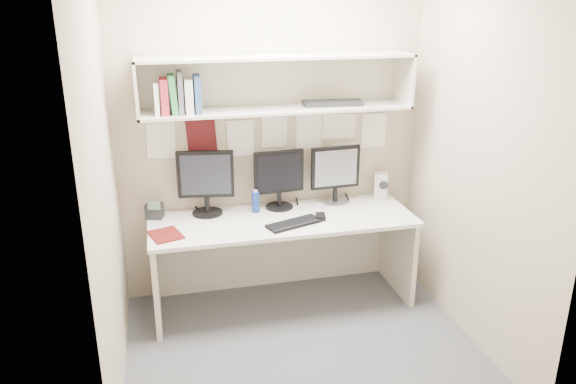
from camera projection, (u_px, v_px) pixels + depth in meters
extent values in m
cube|color=#4A4A4F|center=(304.00, 349.00, 3.91)|extent=(2.40, 2.00, 0.01)
cube|color=tan|center=(272.00, 134.00, 4.39)|extent=(2.40, 0.02, 2.60)
cube|color=tan|center=(363.00, 234.00, 2.56)|extent=(2.40, 0.02, 2.60)
cube|color=tan|center=(103.00, 185.00, 3.21)|extent=(0.02, 2.00, 2.60)
cube|color=tan|center=(479.00, 158.00, 3.74)|extent=(0.02, 2.00, 2.60)
cube|color=silver|center=(283.00, 220.00, 4.25)|extent=(2.00, 0.70, 0.03)
cube|color=beige|center=(274.00, 246.00, 4.68)|extent=(1.96, 0.02, 0.70)
cube|color=beige|center=(277.00, 109.00, 4.13)|extent=(2.00, 0.38, 0.02)
cube|color=beige|center=(277.00, 57.00, 4.01)|extent=(2.00, 0.38, 0.02)
cube|color=beige|center=(272.00, 80.00, 4.23)|extent=(2.00, 0.02, 0.40)
cube|color=beige|center=(136.00, 88.00, 3.85)|extent=(0.02, 0.38, 0.40)
cube|color=beige|center=(403.00, 79.00, 4.29)|extent=(0.02, 0.38, 0.40)
cylinder|color=black|center=(208.00, 213.00, 4.33)|extent=(0.24, 0.24, 0.02)
cylinder|color=black|center=(207.00, 205.00, 4.31)|extent=(0.04, 0.04, 0.12)
cube|color=black|center=(205.00, 174.00, 4.24)|extent=(0.43, 0.10, 0.36)
cube|color=black|center=(206.00, 175.00, 4.22)|extent=(0.37, 0.06, 0.31)
cylinder|color=black|center=(279.00, 207.00, 4.45)|extent=(0.22, 0.22, 0.02)
cylinder|color=black|center=(279.00, 199.00, 4.43)|extent=(0.04, 0.04, 0.11)
cube|color=black|center=(279.00, 172.00, 4.37)|extent=(0.40, 0.07, 0.34)
cube|color=black|center=(279.00, 173.00, 4.35)|extent=(0.35, 0.03, 0.29)
cylinder|color=#A5A5AA|center=(335.00, 202.00, 4.56)|extent=(0.22, 0.22, 0.02)
cylinder|color=black|center=(335.00, 195.00, 4.53)|extent=(0.04, 0.04, 0.11)
cube|color=black|center=(335.00, 167.00, 4.47)|extent=(0.40, 0.06, 0.34)
cube|color=#A2A2A6|center=(336.00, 168.00, 4.45)|extent=(0.35, 0.02, 0.29)
cube|color=black|center=(294.00, 223.00, 4.12)|extent=(0.44, 0.28, 0.02)
cube|color=black|center=(321.00, 217.00, 4.23)|extent=(0.09, 0.12, 0.03)
cube|color=#B4B4AF|center=(381.00, 185.00, 4.64)|extent=(0.14, 0.14, 0.21)
cylinder|color=black|center=(384.00, 185.00, 4.58)|extent=(0.07, 0.03, 0.07)
cylinder|color=navy|center=(256.00, 202.00, 4.34)|extent=(0.06, 0.06, 0.17)
cylinder|color=white|center=(255.00, 191.00, 4.31)|extent=(0.03, 0.03, 0.02)
cube|color=#55120E|center=(166.00, 235.00, 3.94)|extent=(0.26, 0.29, 0.01)
cube|color=black|center=(154.00, 211.00, 4.23)|extent=(0.15, 0.13, 0.11)
cube|color=#4C6659|center=(154.00, 206.00, 4.16)|extent=(0.09, 0.03, 0.06)
cube|color=white|center=(156.00, 99.00, 3.87)|extent=(0.03, 0.18, 0.22)
cube|color=#A71E31|center=(164.00, 96.00, 3.88)|extent=(0.05, 0.18, 0.25)
cube|color=#287838|center=(173.00, 94.00, 3.88)|extent=(0.04, 0.18, 0.27)
cube|color=#4A4A4F|center=(180.00, 92.00, 3.89)|extent=(0.03, 0.18, 0.30)
cube|color=silver|center=(188.00, 96.00, 3.91)|extent=(0.05, 0.18, 0.24)
cube|color=navy|center=(197.00, 94.00, 3.92)|extent=(0.05, 0.18, 0.26)
cube|color=black|center=(333.00, 103.00, 4.23)|extent=(0.46, 0.21, 0.03)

